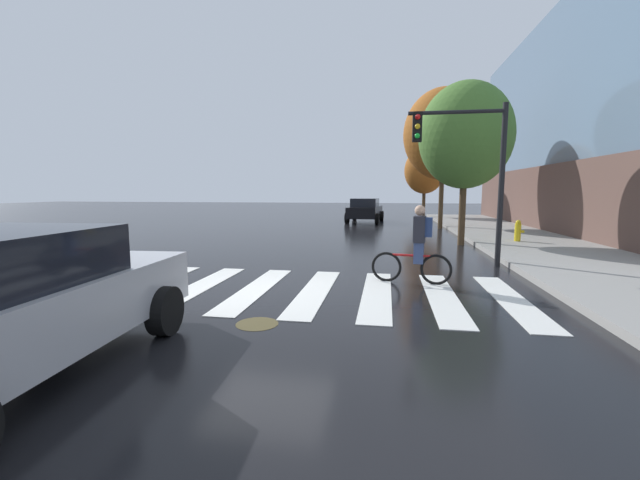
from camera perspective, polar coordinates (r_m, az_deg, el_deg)
The scene contains 11 objects.
ground_plane at distance 8.21m, azimuth -7.39°, elevation -7.02°, with size 120.00×120.00×0.00m, color black.
crosswalk_stripes at distance 8.12m, azimuth -4.97°, elevation -7.11°, with size 9.08×3.78×0.01m.
manhole_cover at distance 6.18m, azimuth -8.99°, elevation -11.76°, with size 0.64×0.64×0.01m, color #473D1E.
sedan_near at distance 5.25m, azimuth -38.85°, elevation -7.36°, with size 2.36×4.70×1.59m.
sedan_mid at distance 25.79m, azimuth 6.48°, elevation 4.31°, with size 2.36×4.54×1.53m.
cyclist at distance 8.74m, azimuth 13.78°, elevation -0.68°, with size 1.70×0.39×1.69m.
traffic_light_near at distance 11.19m, azimuth 20.57°, elevation 11.08°, with size 2.47×0.28×4.20m.
fire_hydrant at distance 16.35m, azimuth 26.49°, elevation 1.19°, with size 0.33×0.22×0.78m.
street_tree_near at distance 15.62m, azimuth 20.12°, elevation 13.84°, with size 3.29×3.29×5.85m.
street_tree_mid at distance 22.25m, azimuth 17.26°, elevation 14.27°, with size 4.09×4.09×7.27m.
street_tree_far at distance 29.93m, azimuth 14.76°, elevation 9.57°, with size 2.87×2.87×5.10m.
Camera 1 is at (2.34, -7.62, 1.98)m, focal length 22.34 mm.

